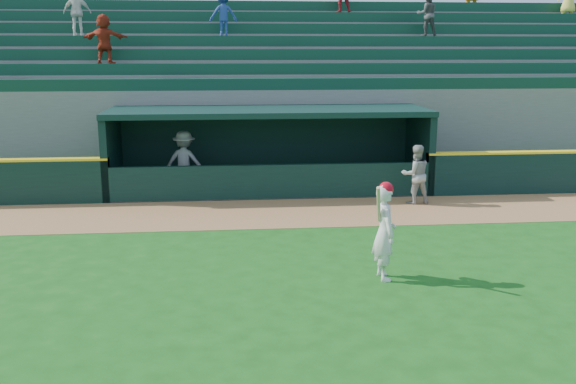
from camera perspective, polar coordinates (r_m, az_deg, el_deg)
ground at (r=12.03m, az=0.72°, el=-7.72°), size 120.00×120.00×0.00m
warning_track at (r=16.70m, az=-1.06°, el=-1.88°), size 40.00×3.00×0.01m
dugout_player_front at (r=17.92m, az=11.28°, el=1.54°), size 0.84×0.68×1.63m
dugout_player_inside at (r=19.30m, az=-9.18°, el=2.69°), size 1.30×0.93×1.82m
dugout at (r=19.47m, az=-1.76°, el=4.27°), size 9.40×2.80×2.46m
stands at (r=23.89m, az=-2.56°, el=8.33°), size 34.50×6.25×7.52m
batter_at_plate at (r=11.91m, az=8.58°, el=-3.41°), size 0.52×0.81×1.85m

